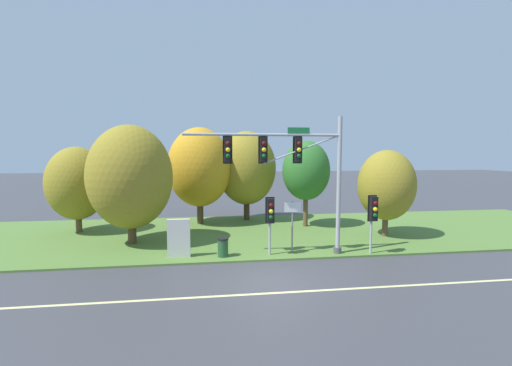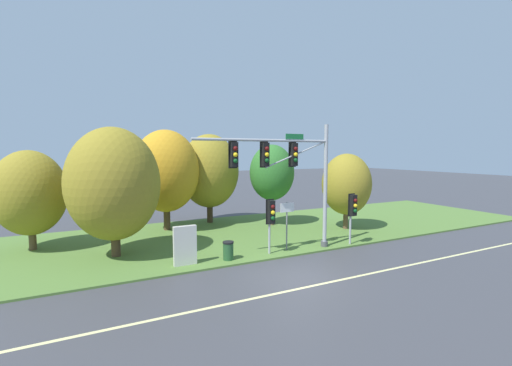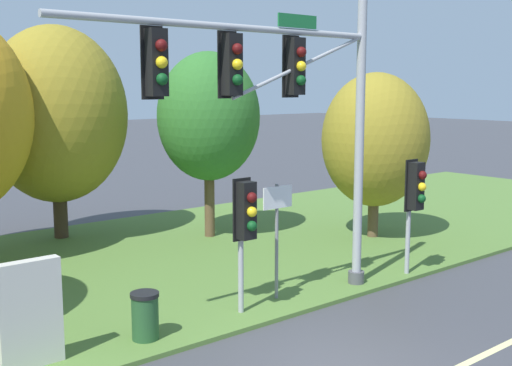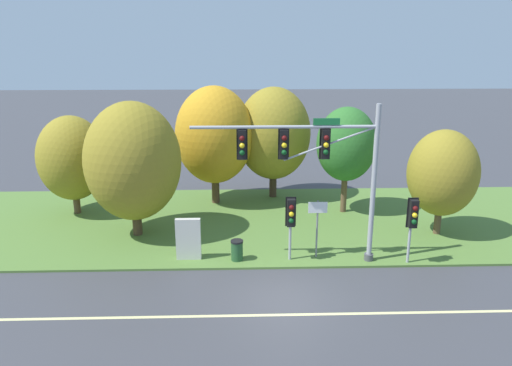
# 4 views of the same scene
# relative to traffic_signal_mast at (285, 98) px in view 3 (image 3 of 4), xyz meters

# --- Properties ---
(grass_verge) EXTENTS (48.00, 11.50, 0.10)m
(grass_verge) POSITION_rel_traffic_signal_mast_xyz_m (-1.55, 5.17, -4.66)
(grass_verge) COLOR #517533
(grass_verge) RESTS_ON ground
(traffic_signal_mast) EXTENTS (7.92, 0.49, 6.94)m
(traffic_signal_mast) POSITION_rel_traffic_signal_mast_xyz_m (0.00, 0.00, 0.00)
(traffic_signal_mast) COLOR #9EA0A5
(traffic_signal_mast) RESTS_ON grass_verge
(pedestrian_signal_near_kerb) EXTENTS (0.46, 0.55, 3.01)m
(pedestrian_signal_near_kerb) POSITION_rel_traffic_signal_mast_xyz_m (4.10, -0.45, -2.44)
(pedestrian_signal_near_kerb) COLOR #9EA0A5
(pedestrian_signal_near_kerb) RESTS_ON grass_verge
(pedestrian_signal_further_along) EXTENTS (0.46, 0.55, 2.94)m
(pedestrian_signal_further_along) POSITION_rel_traffic_signal_mast_xyz_m (-1.07, 0.03, -2.50)
(pedestrian_signal_further_along) COLOR #9EA0A5
(pedestrian_signal_further_along) RESTS_ON grass_verge
(route_sign_post) EXTENTS (0.84, 0.08, 2.67)m
(route_sign_post) POSITION_rel_traffic_signal_mast_xyz_m (0.15, 0.40, -2.83)
(route_sign_post) COLOR slate
(route_sign_post) RESTS_ON grass_verge
(tree_mid_verge) EXTENTS (4.47, 4.47, 6.76)m
(tree_mid_verge) POSITION_rel_traffic_signal_mast_xyz_m (-1.23, 9.41, -0.65)
(tree_mid_verge) COLOR #423021
(tree_mid_verge) RESTS_ON grass_verge
(tree_tall_centre) EXTENTS (3.28, 3.28, 5.96)m
(tree_tall_centre) POSITION_rel_traffic_signal_mast_xyz_m (2.59, 6.48, -0.72)
(tree_tall_centre) COLOR brown
(tree_tall_centre) RESTS_ON grass_verge
(tree_right_far) EXTENTS (3.43, 3.43, 5.30)m
(tree_right_far) POSITION_rel_traffic_signal_mast_xyz_m (6.67, 3.05, -1.46)
(tree_right_far) COLOR brown
(tree_right_far) RESTS_ON grass_verge
(info_kiosk) EXTENTS (1.10, 0.24, 1.90)m
(info_kiosk) POSITION_rel_traffic_signal_mast_xyz_m (-5.57, 0.39, -3.67)
(info_kiosk) COLOR beige
(info_kiosk) RESTS_ON grass_verge
(trash_bin) EXTENTS (0.56, 0.56, 0.93)m
(trash_bin) POSITION_rel_traffic_signal_mast_xyz_m (-3.42, 0.21, -4.14)
(trash_bin) COLOR #234C28
(trash_bin) RESTS_ON grass_verge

